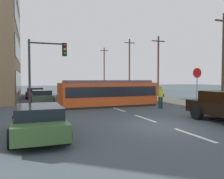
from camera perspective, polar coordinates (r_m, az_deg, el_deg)
ground_plane at (r=20.30m, az=-2.52°, el=-3.54°), size 120.00×120.00×0.00m
sidewalk_curb_right at (r=20.02m, az=20.08°, el=-3.58°), size 3.20×36.00×0.14m
lane_stripe_0 at (r=9.65m, az=19.41°, el=-10.51°), size 0.16×2.40×0.01m
lane_stripe_1 at (r=12.94m, az=8.08°, el=-7.06°), size 0.16×2.40×0.01m
lane_stripe_2 at (r=16.54m, az=1.59°, el=-4.92°), size 0.16×2.40×0.01m
lane_stripe_3 at (r=24.33m, az=-5.45°, el=-2.52°), size 0.16×2.40×0.01m
lane_stripe_4 at (r=30.16m, az=-8.26°, el=-1.55°), size 0.16×2.40×0.01m
streetcar_tram at (r=18.49m, az=-1.00°, el=-0.81°), size 7.70×2.87×2.07m
city_bus at (r=24.85m, az=-8.33°, el=-0.00°), size 2.67×6.06×1.83m
pedestrian_crossing at (r=17.53m, az=11.87°, el=-1.47°), size 0.49×0.36×1.67m
parked_sedan_near at (r=9.11m, az=-17.62°, el=-7.29°), size 1.98×4.32×1.19m
parked_sedan_mid at (r=21.53m, az=-16.89°, el=-1.64°), size 1.95×4.09×1.19m
parked_sedan_far at (r=28.01m, az=-18.44°, el=-0.70°), size 2.07×4.34×1.19m
stop_sign at (r=19.08m, az=20.19°, el=2.51°), size 0.76×0.07×2.88m
traffic_light_mast at (r=15.48m, az=-16.10°, el=6.49°), size 2.39×0.33×4.64m
utility_pole_near at (r=20.67m, az=25.73°, el=7.04°), size 1.80×0.24×7.37m
utility_pole_mid at (r=29.19m, az=11.28°, el=5.91°), size 1.80×0.24×7.41m
utility_pole_far at (r=37.71m, az=4.30°, el=6.10°), size 1.80×0.24×8.59m
utility_pole_distant at (r=48.23m, az=-1.95°, el=5.37°), size 1.80×0.24×8.64m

